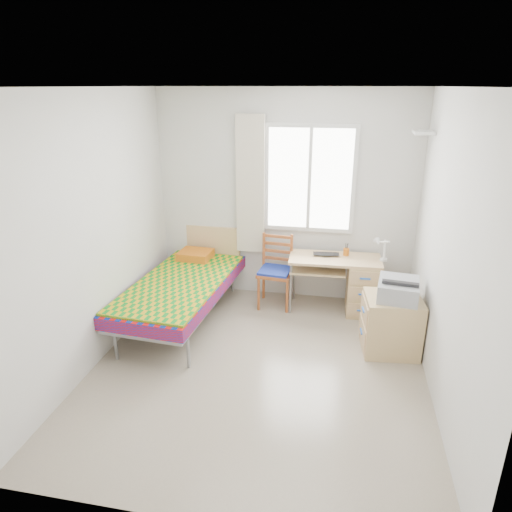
{
  "coord_description": "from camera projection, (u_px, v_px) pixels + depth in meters",
  "views": [
    {
      "loc": [
        0.7,
        -3.76,
        2.61
      ],
      "look_at": [
        -0.13,
        0.55,
        0.96
      ],
      "focal_mm": 32.0,
      "sensor_mm": 36.0,
      "label": 1
    }
  ],
  "objects": [
    {
      "name": "desk",
      "position": [
        357.0,
        283.0,
        5.5
      ],
      "size": [
        1.1,
        0.54,
        0.68
      ],
      "rotation": [
        0.0,
        0.0,
        0.04
      ],
      "color": "tan",
      "rests_on": "floor"
    },
    {
      "name": "window",
      "position": [
        310.0,
        179.0,
        5.49
      ],
      "size": [
        1.1,
        0.04,
        1.3
      ],
      "color": "white",
      "rests_on": "wall_back"
    },
    {
      "name": "printer",
      "position": [
        398.0,
        289.0,
        4.55
      ],
      "size": [
        0.44,
        0.49,
        0.19
      ],
      "rotation": [
        0.0,
        0.0,
        -0.13
      ],
      "color": "#9B9DA3",
      "rests_on": "cabinet"
    },
    {
      "name": "bed",
      "position": [
        183.0,
        285.0,
        5.32
      ],
      "size": [
        1.1,
        2.1,
        0.88
      ],
      "rotation": [
        0.0,
        0.0,
        -0.08
      ],
      "color": "gray",
      "rests_on": "floor"
    },
    {
      "name": "book",
      "position": [
        318.0,
        264.0,
        5.51
      ],
      "size": [
        0.17,
        0.21,
        0.01
      ],
      "primitive_type": "imported",
      "rotation": [
        0.0,
        0.0,
        0.13
      ],
      "color": "gray",
      "rests_on": "desk"
    },
    {
      "name": "ceiling",
      "position": [
        259.0,
        87.0,
        3.58
      ],
      "size": [
        3.5,
        3.5,
        0.0
      ],
      "primitive_type": "plane",
      "rotation": [
        3.14,
        0.0,
        0.0
      ],
      "color": "white",
      "rests_on": "wall_back"
    },
    {
      "name": "floor",
      "position": [
        258.0,
        368.0,
        4.5
      ],
      "size": [
        3.5,
        3.5,
        0.0
      ],
      "primitive_type": "plane",
      "color": "#BCAD93",
      "rests_on": "ground"
    },
    {
      "name": "laptop",
      "position": [
        326.0,
        256.0,
        5.47
      ],
      "size": [
        0.33,
        0.23,
        0.02
      ],
      "primitive_type": "imported",
      "rotation": [
        0.0,
        0.0,
        0.08
      ],
      "color": "black",
      "rests_on": "desk"
    },
    {
      "name": "cabinet",
      "position": [
        391.0,
        324.0,
        4.7
      ],
      "size": [
        0.61,
        0.55,
        0.61
      ],
      "rotation": [
        0.0,
        0.0,
        0.1
      ],
      "color": "tan",
      "rests_on": "floor"
    },
    {
      "name": "chair",
      "position": [
        276.0,
        266.0,
        5.65
      ],
      "size": [
        0.43,
        0.43,
        0.9
      ],
      "rotation": [
        0.0,
        0.0,
        -0.11
      ],
      "color": "#9C401E",
      "rests_on": "floor"
    },
    {
      "name": "pen_cup",
      "position": [
        346.0,
        252.0,
        5.51
      ],
      "size": [
        0.08,
        0.08,
        0.09
      ],
      "primitive_type": "cylinder",
      "rotation": [
        0.0,
        0.0,
        0.13
      ],
      "color": "orange",
      "rests_on": "desk"
    },
    {
      "name": "curtain",
      "position": [
        250.0,
        186.0,
        5.61
      ],
      "size": [
        0.35,
        0.05,
        1.7
      ],
      "primitive_type": "cube",
      "color": "beige",
      "rests_on": "wall_back"
    },
    {
      "name": "task_lamp",
      "position": [
        381.0,
        247.0,
        5.19
      ],
      "size": [
        0.2,
        0.3,
        0.34
      ],
      "rotation": [
        0.0,
        0.0,
        -0.16
      ],
      "color": "white",
      "rests_on": "desk"
    },
    {
      "name": "wall_left",
      "position": [
        93.0,
        233.0,
        4.32
      ],
      "size": [
        0.0,
        3.5,
        3.5
      ],
      "primitive_type": "plane",
      "rotation": [
        1.57,
        0.0,
        1.57
      ],
      "color": "silver",
      "rests_on": "ground"
    },
    {
      "name": "wall_right",
      "position": [
        449.0,
        255.0,
        3.76
      ],
      "size": [
        0.0,
        3.5,
        3.5
      ],
      "primitive_type": "plane",
      "rotation": [
        1.57,
        0.0,
        -1.57
      ],
      "color": "silver",
      "rests_on": "ground"
    },
    {
      "name": "wall_back",
      "position": [
        285.0,
        198.0,
        5.65
      ],
      "size": [
        3.2,
        0.0,
        3.2
      ],
      "primitive_type": "plane",
      "rotation": [
        1.57,
        0.0,
        0.0
      ],
      "color": "silver",
      "rests_on": "ground"
    },
    {
      "name": "floating_shelf",
      "position": [
        423.0,
        132.0,
        4.76
      ],
      "size": [
        0.2,
        0.32,
        0.03
      ],
      "primitive_type": "cube",
      "color": "white",
      "rests_on": "wall_right"
    }
  ]
}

